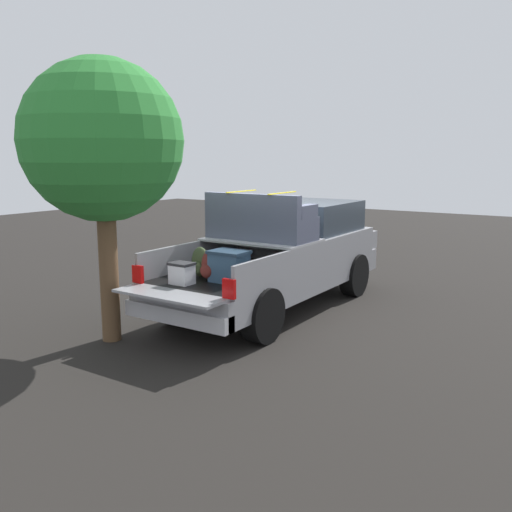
% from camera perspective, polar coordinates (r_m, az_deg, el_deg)
% --- Properties ---
extents(ground_plane, '(40.00, 40.00, 0.00)m').
position_cam_1_polar(ground_plane, '(10.49, 1.81, -5.43)').
color(ground_plane, black).
extents(pickup_truck, '(6.05, 2.06, 2.23)m').
position_cam_1_polar(pickup_truck, '(10.59, 2.94, 0.22)').
color(pickup_truck, gray).
rests_on(pickup_truck, ground_plane).
extents(tree_background, '(2.41, 2.41, 4.28)m').
position_cam_1_polar(tree_background, '(8.59, -15.62, 11.29)').
color(tree_background, brown).
rests_on(tree_background, ground_plane).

